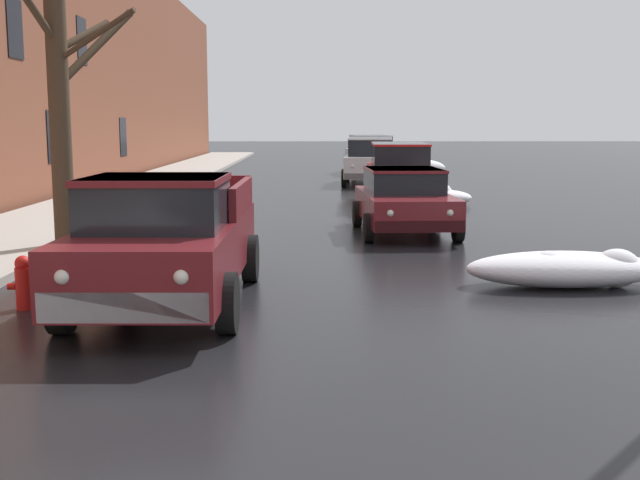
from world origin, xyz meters
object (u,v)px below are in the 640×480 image
(sedan_maroon_parked_kerbside_close, at_px, (404,199))
(fire_hydrant, at_px, (24,282))
(suv_red_parked_kerbside_mid, at_px, (399,172))
(bare_tree_second_along_sidewalk, at_px, (62,80))
(pickup_truck_maroon_approaching_near_lane, at_px, (167,240))
(suv_white_parked_far_down_block, at_px, (370,159))
(suv_silver_queued_behind_truck, at_px, (370,153))

(sedan_maroon_parked_kerbside_close, distance_m, fire_hydrant, 9.11)
(suv_red_parked_kerbside_mid, bearing_deg, bare_tree_second_along_sidewalk, -130.34)
(sedan_maroon_parked_kerbside_close, distance_m, suv_red_parked_kerbside_mid, 5.99)
(pickup_truck_maroon_approaching_near_lane, bearing_deg, fire_hydrant, -174.52)
(pickup_truck_maroon_approaching_near_lane, distance_m, suv_white_parked_far_down_block, 21.23)
(fire_hydrant, bearing_deg, bare_tree_second_along_sidewalk, 100.14)
(sedan_maroon_parked_kerbside_close, bearing_deg, pickup_truck_maroon_approaching_near_lane, -119.55)
(bare_tree_second_along_sidewalk, xyz_separation_m, suv_white_parked_far_down_block, (6.82, 16.32, -2.19))
(suv_silver_queued_behind_truck, bearing_deg, fire_hydrant, -103.25)
(sedan_maroon_parked_kerbside_close, relative_size, suv_silver_queued_behind_truck, 0.89)
(suv_red_parked_kerbside_mid, distance_m, fire_hydrant, 14.46)
(pickup_truck_maroon_approaching_near_lane, xyz_separation_m, sedan_maroon_parked_kerbside_close, (3.90, 6.88, -0.13))
(suv_white_parked_far_down_block, relative_size, fire_hydrant, 6.62)
(suv_white_parked_far_down_block, bearing_deg, sedan_maroon_parked_kerbside_close, -91.03)
(suv_white_parked_far_down_block, height_order, fire_hydrant, suv_white_parked_far_down_block)
(bare_tree_second_along_sidewalk, distance_m, fire_hydrant, 5.52)
(suv_white_parked_far_down_block, xyz_separation_m, fire_hydrant, (-5.99, -20.99, -0.63))
(pickup_truck_maroon_approaching_near_lane, distance_m, suv_red_parked_kerbside_mid, 13.59)
(bare_tree_second_along_sidewalk, distance_m, sedan_maroon_parked_kerbside_close, 7.40)
(bare_tree_second_along_sidewalk, xyz_separation_m, fire_hydrant, (0.83, -4.67, -2.82))
(pickup_truck_maroon_approaching_near_lane, height_order, suv_white_parked_far_down_block, suv_white_parked_far_down_block)
(pickup_truck_maroon_approaching_near_lane, xyz_separation_m, fire_hydrant, (-1.83, -0.18, -0.52))
(suv_white_parked_far_down_block, distance_m, suv_silver_queued_behind_truck, 6.33)
(sedan_maroon_parked_kerbside_close, xyz_separation_m, fire_hydrant, (-5.74, -7.06, -0.40))
(suv_red_parked_kerbside_mid, bearing_deg, fire_hydrant, -115.67)
(bare_tree_second_along_sidewalk, xyz_separation_m, pickup_truck_maroon_approaching_near_lane, (2.67, -4.49, -2.29))
(bare_tree_second_along_sidewalk, relative_size, fire_hydrant, 8.55)
(suv_white_parked_far_down_block, bearing_deg, suv_silver_queued_behind_truck, 85.98)
(pickup_truck_maroon_approaching_near_lane, bearing_deg, suv_red_parked_kerbside_mid, 71.00)
(sedan_maroon_parked_kerbside_close, bearing_deg, suv_silver_queued_behind_truck, 88.04)
(bare_tree_second_along_sidewalk, distance_m, pickup_truck_maroon_approaching_near_lane, 5.71)
(sedan_maroon_parked_kerbside_close, bearing_deg, suv_white_parked_far_down_block, 88.97)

